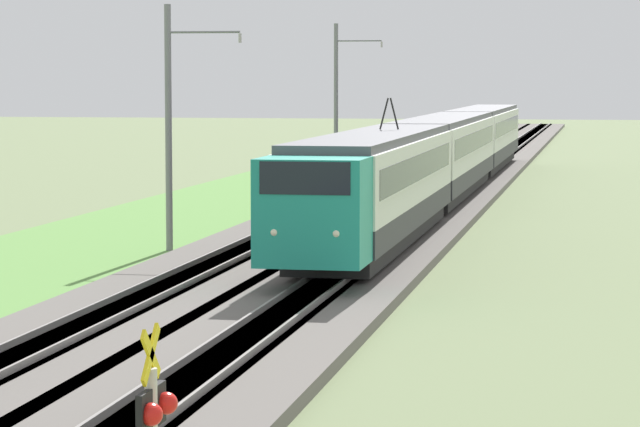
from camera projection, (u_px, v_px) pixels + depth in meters
ballast_main at (333, 212)px, 63.27m from camera, size 240.00×4.40×0.30m
ballast_adjacent at (427, 213)px, 62.53m from camera, size 240.00×4.40×0.30m
track_main at (333, 212)px, 63.27m from camera, size 240.00×1.57×0.45m
track_adjacent at (427, 213)px, 62.53m from camera, size 240.00×1.57×0.45m
grass_verge at (210, 212)px, 64.26m from camera, size 240.00×9.41×0.12m
passenger_train at (445, 152)px, 69.28m from camera, size 64.93×2.87×5.06m
catenary_mast_mid at (170, 126)px, 49.01m from camera, size 0.22×2.56×8.10m
catenary_mast_far at (337, 103)px, 79.03m from camera, size 0.22×2.56×8.56m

